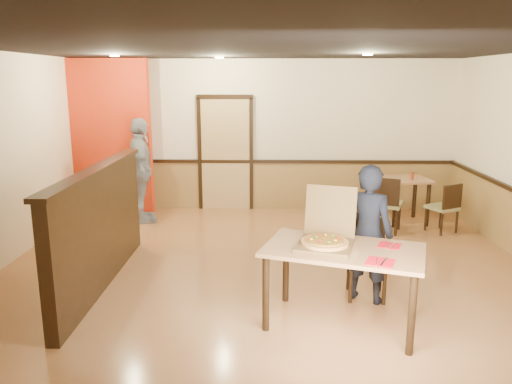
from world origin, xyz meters
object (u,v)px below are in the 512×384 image
(passerby, at_px, (141,171))
(side_chair_left, at_px, (386,202))
(main_table, at_px, (343,259))
(condiment, at_px, (412,176))
(pizza_box, at_px, (326,239))
(side_table, at_px, (406,188))
(diner, at_px, (367,234))
(diner_chair, at_px, (366,254))
(side_chair_right, at_px, (445,206))

(passerby, bearing_deg, side_chair_left, -115.16)
(main_table, height_order, condiment, condiment)
(side_chair_left, distance_m, pizza_box, 3.39)
(pizza_box, xyz_separation_m, condiment, (1.86, 3.57, -0.04))
(side_table, xyz_separation_m, pizza_box, (-1.81, -3.70, 0.29))
(diner, bearing_deg, main_table, 87.40)
(diner, bearing_deg, condiment, -85.96)
(main_table, distance_m, condiment, 4.01)
(main_table, height_order, side_chair_left, side_chair_left)
(diner_chair, distance_m, passerby, 4.45)
(side_chair_right, bearing_deg, diner_chair, 26.29)
(side_table, bearing_deg, side_chair_left, -127.74)
(side_chair_right, distance_m, condiment, 0.75)
(passerby, bearing_deg, side_chair_right, -113.61)
(side_table, distance_m, passerby, 4.57)
(condiment, bearing_deg, passerby, 179.18)
(diner_chair, distance_m, condiment, 3.19)
(diner_chair, height_order, side_table, diner_chair)
(pizza_box, bearing_deg, diner, 61.93)
(passerby, xyz_separation_m, condiment, (4.61, -0.07, -0.05))
(diner, bearing_deg, side_chair_left, -79.75)
(main_table, height_order, passerby, passerby)
(side_chair_left, distance_m, passerby, 4.14)
(side_chair_left, bearing_deg, diner, 93.86)
(diner, height_order, passerby, passerby)
(side_chair_right, xyz_separation_m, passerby, (-5.04, 0.54, 0.45))
(side_chair_left, xyz_separation_m, side_chair_right, (0.95, 0.01, -0.06))
(side_chair_right, relative_size, passerby, 0.46)
(diner_chair, height_order, pizza_box, pizza_box)
(diner_chair, xyz_separation_m, diner, (-0.03, -0.14, 0.29))
(diner_chair, relative_size, pizza_box, 1.22)
(diner_chair, height_order, passerby, passerby)
(side_chair_left, bearing_deg, pizza_box, 88.12)
(diner, height_order, condiment, diner)
(diner, distance_m, pizza_box, 0.76)
(side_chair_right, height_order, pizza_box, pizza_box)
(side_chair_right, height_order, passerby, passerby)
(main_table, relative_size, side_chair_right, 2.10)
(side_table, bearing_deg, diner_chair, -112.53)
(side_table, bearing_deg, passerby, -179.15)
(side_chair_right, height_order, diner, diner)
(pizza_box, height_order, condiment, pizza_box)
(side_chair_left, relative_size, side_chair_right, 1.12)
(side_table, xyz_separation_m, passerby, (-4.56, -0.07, 0.30))
(side_chair_left, distance_m, side_table, 0.78)
(diner_chair, distance_m, pizza_box, 0.96)
(condiment, bearing_deg, side_table, 111.96)
(diner_chair, xyz_separation_m, side_chair_right, (1.73, 2.42, -0.04))
(pizza_box, bearing_deg, diner_chair, 66.99)
(side_table, relative_size, pizza_box, 1.09)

